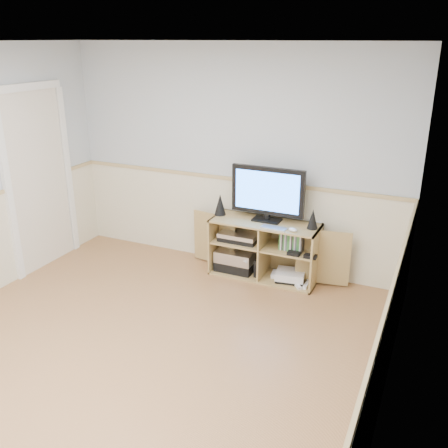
# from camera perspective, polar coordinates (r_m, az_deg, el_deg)

# --- Properties ---
(room) EXTENTS (4.04, 4.54, 2.54)m
(room) POSITION_cam_1_polar(r_m,az_deg,el_deg) (3.91, -12.20, 0.43)
(room) COLOR tan
(room) RESTS_ON ground
(media_cabinet) EXTENTS (1.85, 0.45, 0.65)m
(media_cabinet) POSITION_cam_1_polar(r_m,az_deg,el_deg) (5.59, 4.83, -2.67)
(media_cabinet) COLOR tan
(media_cabinet) RESTS_ON floor
(monitor) EXTENTS (0.81, 0.18, 0.60)m
(monitor) POSITION_cam_1_polar(r_m,az_deg,el_deg) (5.37, 5.01, 3.62)
(monitor) COLOR black
(monitor) RESTS_ON media_cabinet
(speaker_left) EXTENTS (0.13, 0.13, 0.24)m
(speaker_left) POSITION_cam_1_polar(r_m,az_deg,el_deg) (5.60, -0.44, 2.23)
(speaker_left) COLOR black
(speaker_left) RESTS_ON media_cabinet
(speaker_right) EXTENTS (0.11, 0.11, 0.21)m
(speaker_right) POSITION_cam_1_polar(r_m,az_deg,el_deg) (5.27, 10.11, 0.56)
(speaker_right) COLOR black
(speaker_right) RESTS_ON media_cabinet
(keyboard) EXTENTS (0.28, 0.13, 0.01)m
(keyboard) POSITION_cam_1_polar(r_m,az_deg,el_deg) (5.26, 5.71, -0.44)
(keyboard) COLOR silver
(keyboard) RESTS_ON media_cabinet
(mouse) EXTENTS (0.11, 0.09, 0.04)m
(mouse) POSITION_cam_1_polar(r_m,az_deg,el_deg) (5.20, 7.88, -0.65)
(mouse) COLOR white
(mouse) RESTS_ON media_cabinet
(av_components) EXTENTS (0.52, 0.32, 0.47)m
(av_components) POSITION_cam_1_polar(r_m,az_deg,el_deg) (5.69, 1.57, -3.41)
(av_components) COLOR black
(av_components) RESTS_ON media_cabinet
(game_consoles) EXTENTS (0.46, 0.31, 0.11)m
(game_consoles) POSITION_cam_1_polar(r_m,az_deg,el_deg) (5.56, 7.49, -5.89)
(game_consoles) COLOR white
(game_consoles) RESTS_ON media_cabinet
(game_cases) EXTENTS (0.25, 0.14, 0.19)m
(game_cases) POSITION_cam_1_polar(r_m,az_deg,el_deg) (5.38, 7.79, -1.99)
(game_cases) COLOR #3F8C3F
(game_cases) RESTS_ON media_cabinet
(wall_outlet) EXTENTS (0.12, 0.03, 0.12)m
(wall_outlet) POSITION_cam_1_polar(r_m,az_deg,el_deg) (5.52, 10.48, -0.26)
(wall_outlet) COLOR white
(wall_outlet) RESTS_ON wall_back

